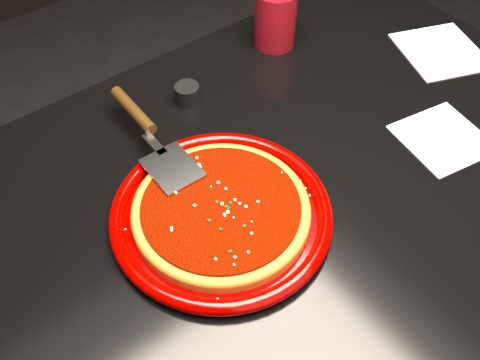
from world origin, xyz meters
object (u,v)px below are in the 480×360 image
table (275,287)px  ramekin (187,94)px  plate (221,213)px  pizza_server (152,135)px  cup (275,18)px

table → ramekin: bearing=95.8°
plate → pizza_server: (-0.00, 0.18, 0.03)m
cup → ramekin: 0.25m
table → plate: bearing=-176.6°
table → ramekin: 0.47m
table → plate: (-0.14, -0.01, 0.39)m
table → pizza_server: 0.47m
table → plate: plate is taller
plate → pizza_server: 0.18m
pizza_server → table: bearing=-48.6°
pizza_server → cup: (0.37, 0.12, 0.02)m
pizza_server → ramekin: (0.12, 0.08, -0.02)m
cup → ramekin: size_ratio=2.58×
plate → cup: 0.47m
table → pizza_server: size_ratio=3.92×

